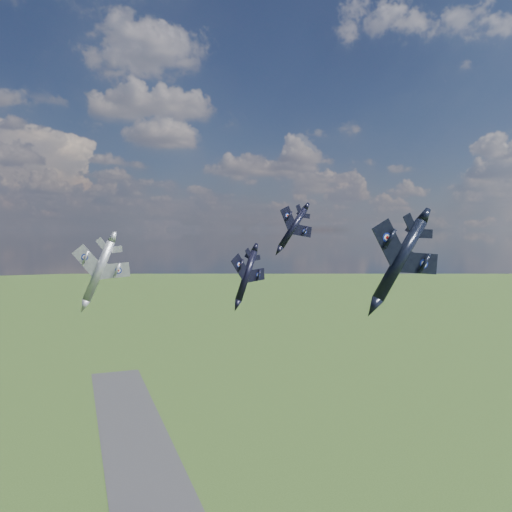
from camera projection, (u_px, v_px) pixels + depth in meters
name	position (u px, v px, depth m)	size (l,w,h in m)	color
jet_lead_navy	(246.00, 276.00, 86.11)	(9.01, 12.56, 2.60)	black
jet_right_navy	(400.00, 260.00, 63.16)	(11.46, 15.97, 3.30)	black
jet_high_navy	(293.00, 228.00, 110.42)	(10.39, 14.48, 3.00)	black
jet_left_silver	(99.00, 271.00, 78.44)	(9.88, 13.78, 2.85)	gray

